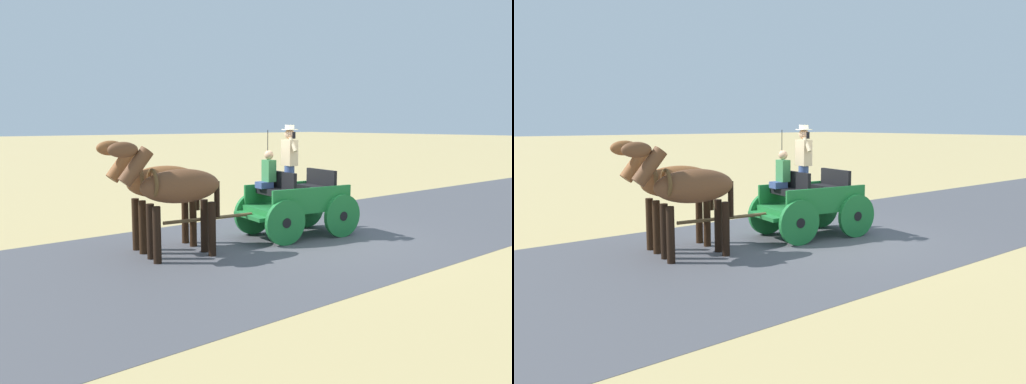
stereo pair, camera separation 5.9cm
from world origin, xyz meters
TOP-DOWN VIEW (x-y plane):
  - ground_plane at (0.00, 0.00)m, footprint 200.00×200.00m
  - road_surface at (0.00, 0.00)m, footprint 6.27×160.00m
  - horse_drawn_carriage at (0.42, 0.18)m, footprint 1.72×4.51m
  - horse_near_side at (0.41, 3.24)m, footprint 0.81×2.15m
  - horse_off_side at (1.25, 3.13)m, footprint 0.69×2.14m

SIDE VIEW (x-z plane):
  - ground_plane at x=0.00m, z-range 0.00..0.00m
  - road_surface at x=0.00m, z-range 0.00..0.01m
  - horse_drawn_carriage at x=0.42m, z-range -0.43..2.07m
  - horse_near_side at x=0.41m, z-range 0.22..2.43m
  - horse_off_side at x=1.25m, z-range 0.22..2.43m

